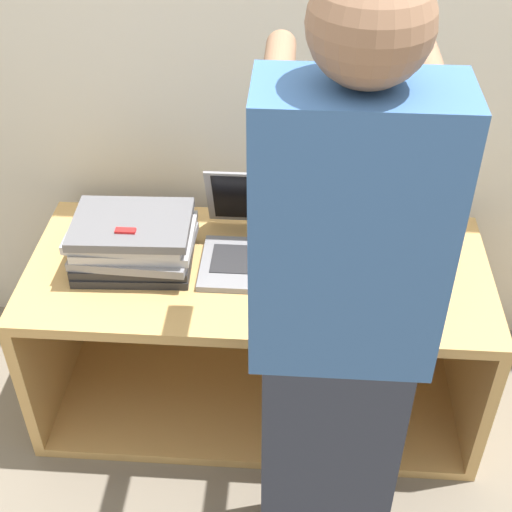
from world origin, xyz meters
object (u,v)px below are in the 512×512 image
Objects in this scene: laptop_open at (259,242)px; person at (339,334)px; laptop_stack_left at (133,241)px; laptop_stack_right at (384,255)px.

laptop_open is 0.66m from person.
laptop_stack_left is at bearing -171.17° from laptop_open.
person reaches higher than laptop_stack_right.
laptop_stack_right is at bearing -0.12° from laptop_stack_left.
laptop_open is 0.22× the size of person.
laptop_stack_right is 0.22× the size of person.
laptop_open is 0.97× the size of laptop_stack_right.
person is at bearing -69.68° from laptop_open.
laptop_open is at bearing 170.91° from laptop_stack_right.
laptop_stack_right is at bearing 73.08° from person.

